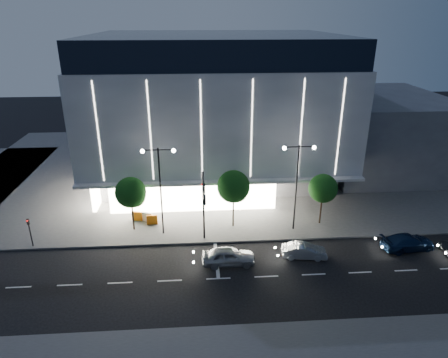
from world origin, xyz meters
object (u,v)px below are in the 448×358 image
Objects in this scene: tree_left at (131,194)px; barrier_c at (152,220)px; barrier_a at (137,216)px; street_lamp_east at (297,175)px; tree_mid at (234,188)px; car_second at (304,251)px; street_lamp_west at (160,179)px; ped_signal_far at (30,230)px; tree_right at (323,190)px; car_lead at (229,256)px; car_third at (408,242)px; barrier_b at (147,217)px; traffic_mast at (204,199)px.

tree_left is 3.90m from barrier_c.
barrier_a is at bearing 87.75° from tree_left.
tree_mid is at bearing 170.31° from street_lamp_east.
street_lamp_east is at bearing 5.49° from car_second.
tree_mid is at bearing 51.92° from car_second.
street_lamp_west is 12.76m from ped_signal_far.
tree_right is 1.19× the size of car_lead.
tree_right is at bearing 8.97° from barrier_a.
car_lead is (-10.03, -6.50, -3.09)m from tree_right.
ped_signal_far is 19.35m from tree_mid.
car_third is at bearing -85.80° from car_lead.
street_lamp_east is 15.96m from barrier_b.
tree_left is 0.93× the size of tree_mid.
ped_signal_far is 11.05m from barrier_b.
car_second is at bearing 86.32° from car_third.
car_third is at bearing -38.14° from tree_right.
ped_signal_far is (-12.00, -1.50, -4.07)m from street_lamp_west.
car_third is at bearing -17.79° from barrier_c.
tree_mid is 9.07m from car_second.
street_lamp_east is 1.94× the size of car_lead.
ped_signal_far is 2.73× the size of barrier_c.
car_lead is at bearing -49.00° from barrier_c.
barrier_c is (1.71, 0.92, -3.38)m from tree_left.
car_lead is 4.22× the size of barrier_a.
tree_right is 5.01× the size of barrier_b.
street_lamp_east is at bearing 3.44° from ped_signal_far.
ped_signal_far is 18.47m from car_lead.
car_lead is at bearing -42.42° from street_lamp_west.
barrier_b is at bearing 126.50° from barrier_c.
car_second reaches higher than barrier_a.
tree_right is 7.48m from car_second.
tree_right is (19.00, -0.00, -0.15)m from tree_left.
car_lead is at bearing 86.62° from car_third.
car_second is at bearing -29.34° from barrier_c.
tree_right is at bearing -20.75° from car_second.
tree_left is at bearing 70.77° from car_third.
barrier_c is (-14.07, 6.86, -0.00)m from car_second.
tree_mid is 9.11m from barrier_c.
street_lamp_east is 8.18× the size of barrier_b.
street_lamp_east is 1.81× the size of car_third.
car_third is at bearing -11.54° from tree_left.
ped_signal_far is (-16.00, 1.16, -3.14)m from traffic_mast.
traffic_mast is 1.52× the size of car_lead.
street_lamp_west is at bearing -171.74° from tree_mid.
tree_mid is at bearing -9.69° from barrier_c.
ped_signal_far is at bearing -172.45° from tree_mid.
street_lamp_east reaches higher than tree_right.
tree_left is at bearing -180.00° from tree_mid.
tree_right is at bearing 18.63° from street_lamp_east.
car_lead is (-1.03, -6.50, -3.54)m from tree_mid.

